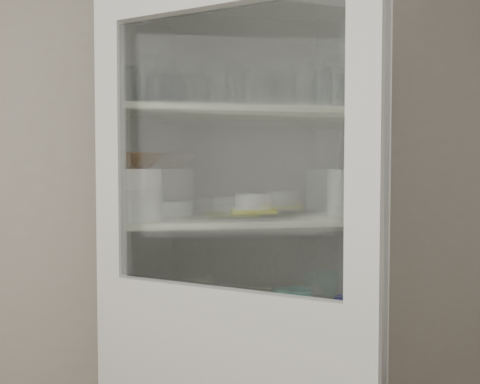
# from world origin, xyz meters

# --- Properties ---
(wall_back) EXTENTS (3.60, 0.02, 2.60)m
(wall_back) POSITION_xyz_m (0.00, 1.50, 1.30)
(wall_back) COLOR #A29688
(wall_back) RESTS_ON ground
(pantry_cabinet) EXTENTS (1.00, 0.45, 2.10)m
(pantry_cabinet) POSITION_xyz_m (0.20, 1.34, 0.94)
(pantry_cabinet) COLOR silver
(pantry_cabinet) RESTS_ON floor
(cupboard_door) EXTENTS (0.74, 0.58, 2.00)m
(cupboard_door) POSITION_xyz_m (0.06, 0.78, 0.87)
(cupboard_door) COLOR silver
(cupboard_door) RESTS_ON floor
(tumbler_0) EXTENTS (0.08, 0.08, 0.13)m
(tumbler_0) POSITION_xyz_m (-0.21, 1.15, 1.72)
(tumbler_0) COLOR silver
(tumbler_0) RESTS_ON shelf_glass
(tumbler_1) EXTENTS (0.10, 0.10, 0.16)m
(tumbler_1) POSITION_xyz_m (-0.16, 1.16, 1.74)
(tumbler_1) COLOR silver
(tumbler_1) RESTS_ON shelf_glass
(tumbler_2) EXTENTS (0.08, 0.08, 0.15)m
(tumbler_2) POSITION_xyz_m (-0.08, 1.13, 1.74)
(tumbler_2) COLOR silver
(tumbler_2) RESTS_ON shelf_glass
(tumbler_3) EXTENTS (0.08, 0.08, 0.14)m
(tumbler_3) POSITION_xyz_m (0.16, 1.12, 1.73)
(tumbler_3) COLOR silver
(tumbler_3) RESTS_ON shelf_glass
(tumbler_4) EXTENTS (0.08, 0.08, 0.14)m
(tumbler_4) POSITION_xyz_m (0.47, 1.12, 1.73)
(tumbler_4) COLOR silver
(tumbler_4) RESTS_ON shelf_glass
(tumbler_5) EXTENTS (0.08, 0.08, 0.15)m
(tumbler_5) POSITION_xyz_m (0.48, 1.16, 1.73)
(tumbler_5) COLOR silver
(tumbler_5) RESTS_ON shelf_glass
(tumbler_6) EXTENTS (0.08, 0.08, 0.13)m
(tumbler_6) POSITION_xyz_m (0.54, 1.16, 1.72)
(tumbler_6) COLOR silver
(tumbler_6) RESTS_ON shelf_glass
(tumbler_7) EXTENTS (0.09, 0.09, 0.15)m
(tumbler_7) POSITION_xyz_m (-0.21, 1.28, 1.74)
(tumbler_7) COLOR silver
(tumbler_7) RESTS_ON shelf_glass
(tumbler_8) EXTENTS (0.07, 0.07, 0.13)m
(tumbler_8) POSITION_xyz_m (-0.17, 1.24, 1.73)
(tumbler_8) COLOR silver
(tumbler_8) RESTS_ON shelf_glass
(tumbler_9) EXTENTS (0.08, 0.08, 0.12)m
(tumbler_9) POSITION_xyz_m (-0.04, 1.25, 1.72)
(tumbler_9) COLOR silver
(tumbler_9) RESTS_ON shelf_glass
(tumbler_10) EXTENTS (0.07, 0.07, 0.12)m
(tumbler_10) POSITION_xyz_m (0.05, 1.29, 1.72)
(tumbler_10) COLOR silver
(tumbler_10) RESTS_ON shelf_glass
(tumbler_11) EXTENTS (0.08, 0.08, 0.15)m
(tumbler_11) POSITION_xyz_m (0.38, 1.27, 1.74)
(tumbler_11) COLOR silver
(tumbler_11) RESTS_ON shelf_glass
(goblet_0) EXTENTS (0.07, 0.07, 0.17)m
(goblet_0) POSITION_xyz_m (0.01, 1.37, 1.74)
(goblet_0) COLOR silver
(goblet_0) RESTS_ON shelf_glass
(goblet_1) EXTENTS (0.08, 0.08, 0.18)m
(goblet_1) POSITION_xyz_m (0.19, 1.37, 1.75)
(goblet_1) COLOR silver
(goblet_1) RESTS_ON shelf_glass
(goblet_2) EXTENTS (0.08, 0.08, 0.18)m
(goblet_2) POSITION_xyz_m (0.36, 1.37, 1.75)
(goblet_2) COLOR silver
(goblet_2) RESTS_ON shelf_glass
(goblet_3) EXTENTS (0.08, 0.08, 0.17)m
(goblet_3) POSITION_xyz_m (0.39, 1.37, 1.75)
(goblet_3) COLOR silver
(goblet_3) RESTS_ON shelf_glass
(plate_stack_front) EXTENTS (0.23, 0.23, 0.11)m
(plate_stack_front) POSITION_xyz_m (-0.21, 1.19, 1.32)
(plate_stack_front) COLOR white
(plate_stack_front) RESTS_ON shelf_plates
(plate_stack_back) EXTENTS (0.23, 0.23, 0.06)m
(plate_stack_back) POSITION_xyz_m (-0.09, 1.41, 1.29)
(plate_stack_back) COLOR white
(plate_stack_back) RESTS_ON shelf_plates
(cream_bowl) EXTENTS (0.27, 0.27, 0.07)m
(cream_bowl) POSITION_xyz_m (-0.21, 1.19, 1.41)
(cream_bowl) COLOR white
(cream_bowl) RESTS_ON plate_stack_front
(terracotta_bowl) EXTENTS (0.24, 0.24, 0.06)m
(terracotta_bowl) POSITION_xyz_m (-0.21, 1.19, 1.47)
(terracotta_bowl) COLOR #4D2C0E
(terracotta_bowl) RESTS_ON cream_bowl
(glass_platter) EXTENTS (0.37, 0.37, 0.02)m
(glass_platter) POSITION_xyz_m (0.24, 1.24, 1.27)
(glass_platter) COLOR silver
(glass_platter) RESTS_ON shelf_plates
(yellow_trivet) EXTENTS (0.18, 0.18, 0.01)m
(yellow_trivet) POSITION_xyz_m (0.24, 1.24, 1.29)
(yellow_trivet) COLOR yellow
(yellow_trivet) RESTS_ON glass_platter
(white_ramekin) EXTENTS (0.17, 0.17, 0.06)m
(white_ramekin) POSITION_xyz_m (0.24, 1.24, 1.32)
(white_ramekin) COLOR white
(white_ramekin) RESTS_ON yellow_trivet
(grey_bowl_stack) EXTENTS (0.12, 0.12, 0.18)m
(grey_bowl_stack) POSITION_xyz_m (0.61, 1.27, 1.35)
(grey_bowl_stack) COLOR silver
(grey_bowl_stack) RESTS_ON shelf_plates
(mug_blue) EXTENTS (0.14, 0.14, 0.09)m
(mug_blue) POSITION_xyz_m (0.61, 1.21, 0.90)
(mug_blue) COLOR #071896
(mug_blue) RESTS_ON shelf_mugs
(mug_teal) EXTENTS (0.15, 0.15, 0.11)m
(mug_teal) POSITION_xyz_m (0.44, 1.29, 0.91)
(mug_teal) COLOR #187978
(mug_teal) RESTS_ON shelf_mugs
(mug_white) EXTENTS (0.10, 0.10, 0.08)m
(mug_white) POSITION_xyz_m (0.35, 1.15, 0.90)
(mug_white) COLOR white
(mug_white) RESTS_ON shelf_mugs
(teal_jar) EXTENTS (0.08, 0.08, 0.10)m
(teal_jar) POSITION_xyz_m (0.38, 1.31, 0.91)
(teal_jar) COLOR #187978
(teal_jar) RESTS_ON shelf_mugs
(measuring_cups) EXTENTS (0.11, 0.11, 0.04)m
(measuring_cups) POSITION_xyz_m (0.03, 1.23, 0.88)
(measuring_cups) COLOR silver
(measuring_cups) RESTS_ON shelf_mugs
(white_canister) EXTENTS (0.15, 0.15, 0.14)m
(white_canister) POSITION_xyz_m (-0.11, 1.27, 0.93)
(white_canister) COLOR white
(white_canister) RESTS_ON shelf_mugs
(tumbler_12) EXTENTS (0.08, 0.08, 0.15)m
(tumbler_12) POSITION_xyz_m (0.59, 1.15, 1.74)
(tumbler_12) COLOR silver
(tumbler_12) RESTS_ON shelf_glass
(tumbler_13) EXTENTS (0.07, 0.07, 0.13)m
(tumbler_13) POSITION_xyz_m (-0.06, 1.26, 1.73)
(tumbler_13) COLOR silver
(tumbler_13) RESTS_ON shelf_glass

